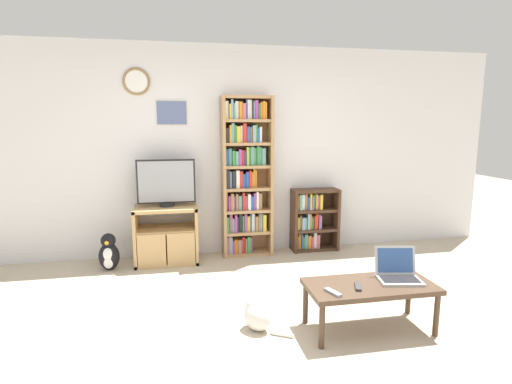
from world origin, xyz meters
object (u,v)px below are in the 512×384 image
object	(u,v)px
bookshelf_short	(311,220)
remote_far_from_laptop	(358,286)
remote_near_laptop	(333,292)
tv_stand	(167,235)
coffee_table	(370,289)
laptop	(398,272)
cat	(256,316)
penguin_figurine	(109,253)
bookshelf_tall	(245,176)
television	(166,183)

from	to	relation	value
bookshelf_short	remote_far_from_laptop	distance (m)	2.16
remote_near_laptop	tv_stand	bearing A→B (deg)	102.30
coffee_table	laptop	distance (m)	0.29
cat	penguin_figurine	xyz separation A→B (m)	(-1.39, 1.64, 0.08)
bookshelf_short	remote_far_from_laptop	xyz separation A→B (m)	(-0.34, -2.13, -0.01)
coffee_table	laptop	xyz separation A→B (m)	(0.27, 0.05, 0.11)
bookshelf_tall	cat	size ratio (longest dim) A/B	4.92
remote_far_from_laptop	penguin_figurine	bearing A→B (deg)	160.87
bookshelf_tall	remote_near_laptop	world-z (taller)	bookshelf_tall
bookshelf_tall	penguin_figurine	xyz separation A→B (m)	(-1.62, -0.27, -0.81)
remote_near_laptop	penguin_figurine	size ratio (longest dim) A/B	0.39
bookshelf_tall	laptop	distance (m)	2.29
tv_stand	bookshelf_tall	distance (m)	1.19
bookshelf_short	cat	xyz separation A→B (m)	(-1.11, -1.92, -0.29)
remote_far_from_laptop	tv_stand	bearing A→B (deg)	148.77
bookshelf_short	penguin_figurine	world-z (taller)	bookshelf_short
laptop	penguin_figurine	world-z (taller)	laptop
bookshelf_tall	remote_near_laptop	xyz separation A→B (m)	(0.31, -2.19, -0.61)
bookshelf_tall	coffee_table	xyz separation A→B (m)	(0.67, -2.07, -0.66)
bookshelf_short	cat	bearing A→B (deg)	-120.06
coffee_table	remote_near_laptop	world-z (taller)	remote_near_laptop
cat	bookshelf_short	bearing A→B (deg)	22.07
coffee_table	penguin_figurine	distance (m)	2.92
television	cat	distance (m)	2.13
coffee_table	bookshelf_tall	bearing A→B (deg)	107.88
remote_far_from_laptop	cat	world-z (taller)	remote_far_from_laptop
remote_near_laptop	cat	xyz separation A→B (m)	(-0.53, 0.29, -0.28)
laptop	remote_near_laptop	bearing A→B (deg)	-154.21
television	remote_near_laptop	world-z (taller)	television
coffee_table	remote_far_from_laptop	distance (m)	0.15
bookshelf_short	remote_near_laptop	size ratio (longest dim) A/B	4.91
coffee_table	laptop	bearing A→B (deg)	11.23
coffee_table	remote_far_from_laptop	bearing A→B (deg)	-158.96
television	remote_near_laptop	size ratio (longest dim) A/B	4.08
bookshelf_tall	bookshelf_short	size ratio (longest dim) A/B	2.44
television	cat	size ratio (longest dim) A/B	1.68
television	laptop	world-z (taller)	television
remote_far_from_laptop	remote_near_laptop	bearing A→B (deg)	-142.15
cat	remote_near_laptop	bearing A→B (deg)	-66.10
television	bookshelf_short	world-z (taller)	television
tv_stand	bookshelf_tall	size ratio (longest dim) A/B	0.37
laptop	coffee_table	bearing A→B (deg)	-158.19
bookshelf_tall	cat	bearing A→B (deg)	-96.72
laptop	remote_near_laptop	distance (m)	0.65
television	remote_far_from_laptop	distance (m)	2.59
laptop	bookshelf_short	bearing A→B (deg)	101.99
bookshelf_short	remote_far_from_laptop	bearing A→B (deg)	-99.15
bookshelf_tall	remote_near_laptop	distance (m)	2.29
laptop	cat	bearing A→B (deg)	-175.06
coffee_table	bookshelf_short	bearing A→B (deg)	84.09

